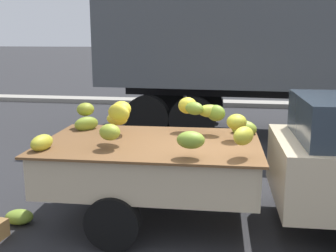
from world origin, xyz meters
name	(u,v)px	position (x,y,z in m)	size (l,w,h in m)	color
ground	(234,227)	(0.00, 0.00, 0.00)	(220.00, 220.00, 0.00)	#28282B
curb_strip	(234,104)	(0.00, 9.80, 0.08)	(80.00, 0.80, 0.16)	gray
pickup_truck	(304,161)	(0.83, 0.13, 0.89)	(4.96, 1.95, 1.70)	#CCB793
fallen_banana_bunch_near_tailgate	(19,217)	(-2.79, -0.34, 0.09)	(0.37, 0.27, 0.19)	olive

